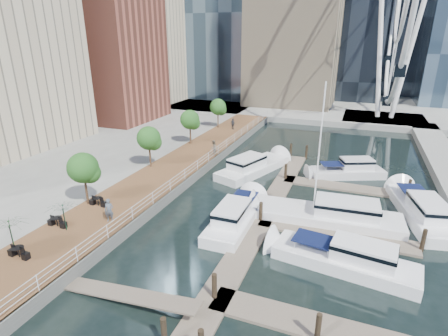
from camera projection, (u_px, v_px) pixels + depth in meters
ground at (185, 269)px, 23.32m from camera, size 520.00×520.00×0.00m
boardwalk at (174, 171)px, 39.31m from camera, size 6.00×60.00×1.00m
seawall at (199, 174)px, 38.30m from camera, size 0.25×60.00×1.00m
land_inland at (3, 146)px, 48.47m from camera, size 48.00×90.00×1.00m
land_far at (330, 85)px, 112.34m from camera, size 200.00×114.00×1.00m
pier at (383, 120)px, 63.86m from camera, size 14.00×12.00×1.00m
railing at (197, 165)px, 37.97m from camera, size 0.10×60.00×1.05m
floating_docks at (324, 216)px, 29.17m from camera, size 16.00×34.00×2.60m
midrise_condos at (66, 46)px, 53.50m from camera, size 19.00×67.00×28.00m
street_trees at (149, 138)px, 37.94m from camera, size 2.60×42.60×4.60m
cafe_tables at (39, 236)px, 24.62m from camera, size 2.50×13.70×0.74m
yacht_foreground at (343, 267)px, 23.49m from camera, size 10.52×4.09×2.15m
pedestrian_near at (109, 210)px, 27.07m from camera, size 0.81×0.67×1.89m
pedestrian_mid at (213, 148)px, 42.71m from camera, size 0.91×1.05×1.86m
pedestrian_far at (233, 124)px, 55.02m from camera, size 1.09×0.85×1.73m
moored_yachts at (320, 217)px, 30.07m from camera, size 22.70×35.21×11.50m
cafe_seating at (4, 248)px, 21.84m from camera, size 4.58×12.73×2.28m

